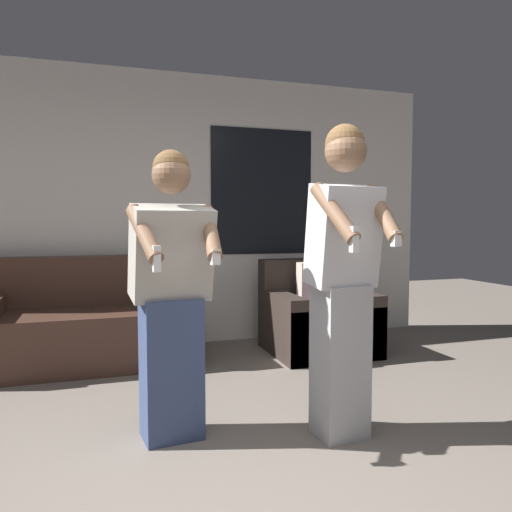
{
  "coord_description": "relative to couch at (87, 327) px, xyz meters",
  "views": [
    {
      "loc": [
        -0.6,
        -1.84,
        1.24
      ],
      "look_at": [
        0.27,
        0.82,
        1.04
      ],
      "focal_mm": 35.0,
      "sensor_mm": 36.0,
      "label": 1
    }
  ],
  "objects": [
    {
      "name": "person_right",
      "position": [
        1.4,
        -2.03,
        0.61
      ],
      "size": [
        0.43,
        0.5,
        1.78
      ],
      "color": "#B2B2B7",
      "rests_on": "ground_plane"
    },
    {
      "name": "wall_back",
      "position": [
        0.69,
        0.47,
        1.03
      ],
      "size": [
        5.83,
        0.07,
        2.7
      ],
      "color": "silver",
      "rests_on": "ground_plane"
    },
    {
      "name": "couch",
      "position": [
        0.0,
        0.0,
        0.0
      ],
      "size": [
        1.86,
        0.87,
        0.92
      ],
      "color": "#472D23",
      "rests_on": "ground_plane"
    },
    {
      "name": "person_left",
      "position": [
        0.48,
        -1.76,
        0.5
      ],
      "size": [
        0.5,
        0.53,
        1.63
      ],
      "color": "#384770",
      "rests_on": "ground_plane"
    },
    {
      "name": "armchair",
      "position": [
        2.08,
        -0.26,
        -0.01
      ],
      "size": [
        0.93,
        0.87,
        0.87
      ],
      "color": "#332823",
      "rests_on": "ground_plane"
    }
  ]
}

